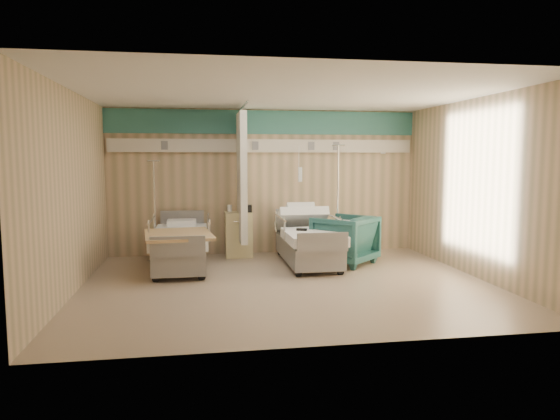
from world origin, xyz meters
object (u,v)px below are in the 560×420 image
object	(u,v)px
bed_right	(308,246)
iv_stand_right	(337,232)
visitor_armchair	(345,240)
bed_left	(181,250)
bedside_cabinet	(239,234)
iv_stand_left	(156,240)

from	to	relation	value
bed_right	iv_stand_right	distance (m)	1.15
visitor_armchair	iv_stand_right	bearing A→B (deg)	-140.33
bed_left	iv_stand_right	bearing A→B (deg)	15.79
bedside_cabinet	visitor_armchair	bearing A→B (deg)	-28.47
iv_stand_right	iv_stand_left	bearing A→B (deg)	-179.15
bed_left	bedside_cabinet	size ratio (longest dim) A/B	2.54
bed_left	bedside_cabinet	distance (m)	1.39
visitor_armchair	bed_right	bearing A→B (deg)	-49.39
bed_right	iv_stand_right	bearing A→B (deg)	47.42
bedside_cabinet	iv_stand_right	world-z (taller)	iv_stand_right
bedside_cabinet	visitor_armchair	distance (m)	2.05
bed_left	bedside_cabinet	xyz separation A→B (m)	(1.05, 0.90, 0.11)
bedside_cabinet	bed_right	bearing A→B (deg)	-38.05
visitor_armchair	bed_left	bearing A→B (deg)	-44.23
bed_left	iv_stand_right	xyz separation A→B (m)	(2.97, 0.84, 0.12)
iv_stand_left	bedside_cabinet	bearing A→B (deg)	4.13
visitor_armchair	iv_stand_left	bearing A→B (deg)	-57.28
visitor_armchair	iv_stand_right	size ratio (longest dim) A/B	0.45
bed_right	visitor_armchair	size ratio (longest dim) A/B	2.27
visitor_armchair	iv_stand_right	distance (m)	0.93
bed_right	bedside_cabinet	bearing A→B (deg)	141.95
iv_stand_right	iv_stand_left	world-z (taller)	iv_stand_right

